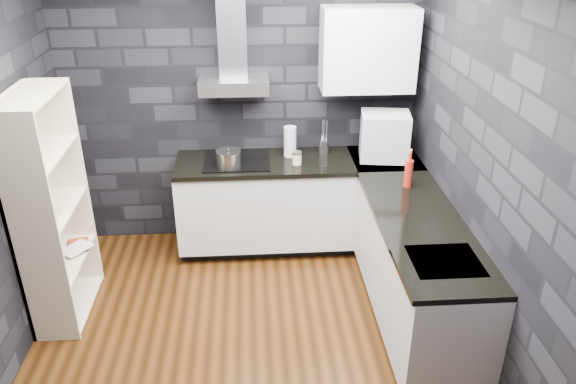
{
  "coord_description": "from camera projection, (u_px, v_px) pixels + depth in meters",
  "views": [
    {
      "loc": [
        0.09,
        -3.34,
        2.89
      ],
      "look_at": [
        0.35,
        0.45,
        1.0
      ],
      "focal_mm": 35.0,
      "sensor_mm": 36.0,
      "label": 1
    }
  ],
  "objects": [
    {
      "name": "toekick_right",
      "position": [
        416.0,
        316.0,
        4.41
      ],
      "size": [
        0.5,
        1.78,
        0.1
      ],
      "primitive_type": "cube",
      "color": "black",
      "rests_on": "ground"
    },
    {
      "name": "hood_body",
      "position": [
        234.0,
        85.0,
        4.84
      ],
      "size": [
        0.6,
        0.34,
        0.12
      ],
      "primitive_type": "cube",
      "color": "#A4A4A8",
      "rests_on": "wall_back"
    },
    {
      "name": "utensil_crock",
      "position": [
        324.0,
        147.0,
        5.17
      ],
      "size": [
        0.12,
        0.12,
        0.12
      ],
      "primitive_type": "cylinder",
      "rotation": [
        0.0,
        0.0,
        0.26
      ],
      "color": "#B3B3B7",
      "rests_on": "counter_back_top"
    },
    {
      "name": "book_second",
      "position": [
        67.0,
        234.0,
        4.47
      ],
      "size": [
        0.15,
        0.11,
        0.23
      ],
      "primitive_type": "imported",
      "rotation": [
        0.0,
        0.0,
        -0.62
      ],
      "color": "#B2B2B2",
      "rests_on": "bookshelf"
    },
    {
      "name": "wall_back",
      "position": [
        241.0,
        102.0,
        5.11
      ],
      "size": [
        3.2,
        0.05,
        2.7
      ],
      "primitive_type": "cube",
      "color": "black",
      "rests_on": "ground"
    },
    {
      "name": "cooktop",
      "position": [
        237.0,
        161.0,
        5.02
      ],
      "size": [
        0.58,
        0.5,
        0.01
      ],
      "primitive_type": "cube",
      "color": "black",
      "rests_on": "counter_back_top"
    },
    {
      "name": "storage_jar",
      "position": [
        297.0,
        159.0,
        4.94
      ],
      "size": [
        0.11,
        0.11,
        0.1
      ],
      "primitive_type": "cylinder",
      "rotation": [
        0.0,
        0.0,
        0.35
      ],
      "color": "#CBBB8F",
      "rests_on": "counter_back_top"
    },
    {
      "name": "appliance_garage",
      "position": [
        384.0,
        136.0,
        4.95
      ],
      "size": [
        0.46,
        0.38,
        0.42
      ],
      "primitive_type": "cube",
      "rotation": [
        0.0,
        0.0,
        -0.15
      ],
      "color": "#B3B7BB",
      "rests_on": "counter_back_top"
    },
    {
      "name": "red_bottle",
      "position": [
        408.0,
        174.0,
        4.51
      ],
      "size": [
        0.07,
        0.07,
        0.23
      ],
      "primitive_type": "cylinder",
      "rotation": [
        0.0,
        0.0,
        0.09
      ],
      "color": "maroon",
      "rests_on": "counter_right_top"
    },
    {
      "name": "toekick_back",
      "position": [
        297.0,
        238.0,
        5.47
      ],
      "size": [
        2.18,
        0.5,
        0.1
      ],
      "primitive_type": "cube",
      "color": "black",
      "rests_on": "ground"
    },
    {
      "name": "sink_rim",
      "position": [
        445.0,
        261.0,
        3.59
      ],
      "size": [
        0.44,
        0.4,
        0.01
      ],
      "primitive_type": "cube",
      "color": "#A4A4A8",
      "rests_on": "counter_right_top"
    },
    {
      "name": "pot",
      "position": [
        229.0,
        159.0,
        4.87
      ],
      "size": [
        0.26,
        0.26,
        0.12
      ],
      "primitive_type": "cylinder",
      "rotation": [
        0.0,
        0.0,
        -0.32
      ],
      "color": "#B3B3B7",
      "rests_on": "cooktop"
    },
    {
      "name": "counter_back_top",
      "position": [
        298.0,
        162.0,
        5.05
      ],
      "size": [
        2.2,
        0.62,
        0.04
      ],
      "primitive_type": "cube",
      "color": "black",
      "rests_on": "counter_back_cab"
    },
    {
      "name": "counter_corner_top",
      "position": [
        385.0,
        159.0,
        5.11
      ],
      "size": [
        0.62,
        0.62,
        0.04
      ],
      "primitive_type": "cube",
      "color": "black",
      "rests_on": "counter_right_cab"
    },
    {
      "name": "fruit_bowl",
      "position": [
        46.0,
        214.0,
        4.07
      ],
      "size": [
        0.24,
        0.24,
        0.06
      ],
      "primitive_type": "imported",
      "rotation": [
        0.0,
        0.0,
        -0.1
      ],
      "color": "silver",
      "rests_on": "bookshelf"
    },
    {
      "name": "bookshelf",
      "position": [
        52.0,
        210.0,
        4.19
      ],
      "size": [
        0.46,
        0.84,
        1.8
      ],
      "primitive_type": "cube",
      "rotation": [
        0.0,
        0.0,
        -0.15
      ],
      "color": "beige",
      "rests_on": "ground"
    },
    {
      "name": "counter_right_top",
      "position": [
        421.0,
        224.0,
        4.04
      ],
      "size": [
        0.62,
        1.8,
        0.04
      ],
      "primitive_type": "cube",
      "color": "black",
      "rests_on": "counter_right_cab"
    },
    {
      "name": "hood_chimney",
      "position": [
        232.0,
        23.0,
        4.68
      ],
      "size": [
        0.24,
        0.2,
        0.9
      ],
      "primitive_type": "cube",
      "color": "#A4A4A8",
      "rests_on": "hood_body"
    },
    {
      "name": "counter_right_cab",
      "position": [
        417.0,
        271.0,
        4.22
      ],
      "size": [
        0.6,
        1.8,
        0.76
      ],
      "primitive_type": "cube",
      "color": "silver",
      "rests_on": "ground"
    },
    {
      "name": "book_red",
      "position": [
        65.0,
        236.0,
        4.49
      ],
      "size": [
        0.16,
        0.06,
        0.22
      ],
      "primitive_type": "imported",
      "rotation": [
        0.0,
        0.0,
        0.27
      ],
      "color": "maroon",
      "rests_on": "bookshelf"
    },
    {
      "name": "wall_right",
      "position": [
        482.0,
        169.0,
        3.76
      ],
      "size": [
        0.05,
        3.2,
        2.7
      ],
      "primitive_type": "cube",
      "color": "black",
      "rests_on": "ground"
    },
    {
      "name": "glass_vase",
      "position": [
        290.0,
        142.0,
        5.07
      ],
      "size": [
        0.13,
        0.13,
        0.28
      ],
      "primitive_type": "cylinder",
      "rotation": [
        0.0,
        0.0,
        0.17
      ],
      "color": "silver",
      "rests_on": "counter_back_top"
    },
    {
      "name": "wall_front",
      "position": [
        235.0,
        349.0,
        2.21
      ],
      "size": [
        3.2,
        0.05,
        2.7
      ],
      "primitive_type": "cube",
      "color": "black",
      "rests_on": "ground"
    },
    {
      "name": "upper_cabinet",
      "position": [
        368.0,
        49.0,
        4.78
      ],
      "size": [
        0.8,
        0.35,
        0.7
      ],
      "primitive_type": "cube",
      "color": "silver",
      "rests_on": "wall_back"
    },
    {
      "name": "ground",
      "position": [
        246.0,
        337.0,
        4.26
      ],
      "size": [
        3.2,
        3.2,
        0.0
      ],
      "primitive_type": "plane",
      "color": "#3C1F0B"
    },
    {
      "name": "counter_back_cab",
      "position": [
        298.0,
        201.0,
        5.24
      ],
      "size": [
        2.2,
        0.6,
        0.76
      ],
      "primitive_type": "cube",
      "color": "silver",
      "rests_on": "ground"
    }
  ]
}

